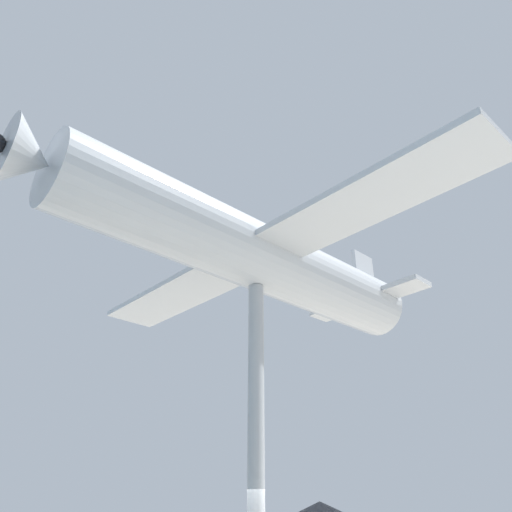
% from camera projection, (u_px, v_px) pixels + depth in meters
% --- Properties ---
extents(support_pylon_central, '(0.43, 0.43, 7.78)m').
position_uv_depth(support_pylon_central, '(256.00, 428.00, 12.49)').
color(support_pylon_central, '#999EA3').
rests_on(support_pylon_central, ground_plane).
extents(suspended_airplane, '(14.58, 13.86, 3.01)m').
position_uv_depth(suspended_airplane, '(251.00, 253.00, 14.64)').
color(suspended_airplane, '#B2B7BC').
rests_on(suspended_airplane, support_pylon_central).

